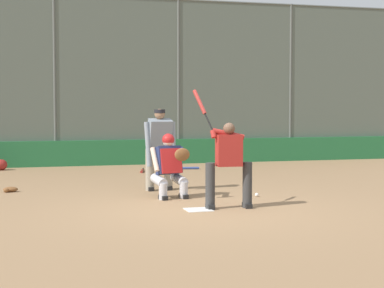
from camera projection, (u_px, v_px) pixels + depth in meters
ground_plane at (198, 210)px, 10.74m from camera, size 160.00×160.00×0.00m
home_plate_marker at (198, 210)px, 10.74m from camera, size 0.43×0.43×0.01m
backstop_fence at (118, 78)px, 18.90m from camera, size 18.45×0.08×4.96m
padding_wall at (119, 152)px, 18.93m from camera, size 18.00×0.18×0.74m
bleachers_beyond at (31, 141)px, 21.11m from camera, size 12.86×3.05×1.80m
batter_at_plate at (228, 162)px, 10.88m from camera, size 0.94×0.65×2.03m
catcher_behind_plate at (170, 165)px, 12.12m from camera, size 0.69×0.79×1.22m
umpire_home at (160, 147)px, 13.18m from camera, size 0.68×0.44×1.68m
spare_bat_near_backstop at (142, 171)px, 16.93m from camera, size 0.26×0.86×0.07m
spare_bat_by_padding at (188, 168)px, 17.63m from camera, size 0.83×0.16×0.07m
fielding_glove_on_dirt at (10, 189)px, 12.98m from camera, size 0.29×0.22×0.11m
baseball_loose at (257, 195)px, 12.31m from camera, size 0.07×0.07×0.07m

